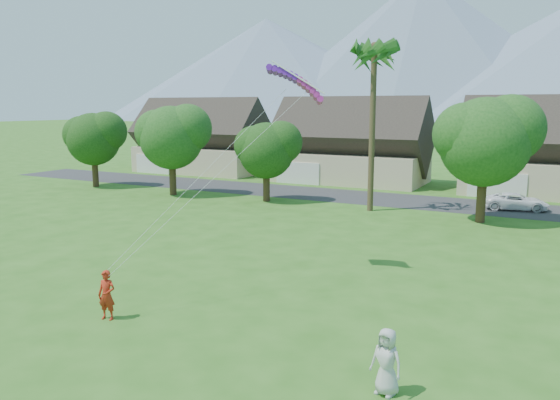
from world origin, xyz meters
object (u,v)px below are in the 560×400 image
Objects in this scene: parked_car at (516,202)px; parafoil_kite at (298,80)px; kite_flyer at (107,295)px; watcher at (387,362)px.

parafoil_kite is at bearing 148.78° from parked_car.
parafoil_kite reaches higher than parked_car.
parafoil_kite is (3.60, 8.65, 8.06)m from kite_flyer.
parafoil_kite is (-7.14, 9.04, 8.05)m from watcher.
kite_flyer is 10.75m from watcher.
watcher is 0.41× the size of parked_car.
watcher is at bearing -14.30° from kite_flyer.
parafoil_kite is (-7.96, -21.97, 8.35)m from parked_car.
kite_flyer is 0.59× the size of parafoil_kite.
watcher reaches higher than kite_flyer.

